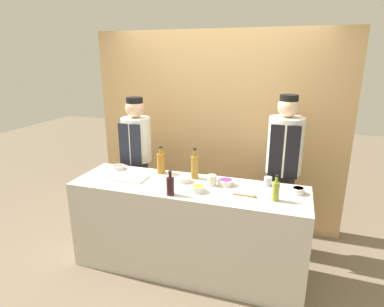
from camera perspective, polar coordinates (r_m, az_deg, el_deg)
name	(u,v)px	position (r m, az deg, el deg)	size (l,w,h in m)	color
ground_plane	(188,266)	(3.54, -0.71, -19.44)	(14.00, 14.00, 0.00)	#756651
cabinet_wall	(217,131)	(4.05, 4.41, 4.07)	(3.10, 0.18, 2.40)	tan
counter	(188,228)	(3.29, -0.74, -13.02)	(2.27, 0.67, 0.91)	beige
sauce_bowl_green	(184,179)	(3.16, -1.48, -4.59)	(0.13, 0.13, 0.05)	silver
sauce_bowl_white	(119,167)	(3.60, -12.93, -2.34)	(0.13, 0.13, 0.04)	silver
sauce_bowl_orange	(298,190)	(3.05, 18.35, -6.24)	(0.11, 0.11, 0.06)	silver
sauce_bowl_purple	(226,182)	(3.10, 6.01, -5.06)	(0.15, 0.15, 0.06)	silver
sauce_bowl_yellow	(198,188)	(2.94, 1.11, -6.24)	(0.13, 0.13, 0.06)	silver
cutting_board	(130,178)	(3.30, -10.96, -4.26)	(0.33, 0.22, 0.02)	white
bottle_vinegar	(195,167)	(3.22, 0.49, -2.33)	(0.07, 0.07, 0.32)	olive
bottle_oil	(276,191)	(2.83, 14.66, -6.41)	(0.06, 0.06, 0.23)	olive
bottle_amber	(161,163)	(3.39, -5.53, -1.61)	(0.09, 0.09, 0.29)	#9E661E
bottle_wine	(170,186)	(2.86, -3.88, -5.71)	(0.07, 0.07, 0.22)	black
cup_steel	(268,181)	(3.15, 13.34, -4.84)	(0.07, 0.07, 0.09)	#B7B7BC
cup_cream	(212,180)	(3.08, 3.52, -4.76)	(0.09, 0.09, 0.10)	silver
wooden_spoon	(247,195)	(2.89, 9.78, -7.33)	(0.21, 0.04, 0.02)	#B2844C
chef_left	(137,159)	(3.94, -9.68, -1.02)	(0.34, 0.34, 1.65)	#28282D
chef_right	(283,171)	(3.51, 15.85, -2.95)	(0.36, 0.36, 1.74)	#28282D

